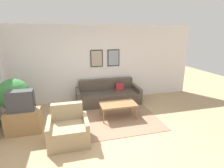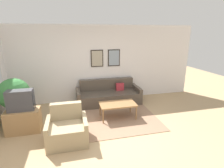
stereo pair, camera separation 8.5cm
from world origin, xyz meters
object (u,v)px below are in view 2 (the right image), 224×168
at_px(coffee_table, 118,105).
at_px(potted_plant_tall, 14,95).
at_px(tv, 21,100).
at_px(armchair, 67,130).
at_px(couch, 108,95).

bearing_deg(coffee_table, potted_plant_tall, 172.24).
height_order(tv, potted_plant_tall, potted_plant_tall).
xyz_separation_m(tv, potted_plant_tall, (-0.28, 0.53, -0.01)).
relative_size(armchair, potted_plant_tall, 0.70).
distance_m(couch, coffee_table, 1.23).
bearing_deg(tv, coffee_table, 3.49).
height_order(couch, tv, tv).
relative_size(couch, armchair, 2.48).
bearing_deg(potted_plant_tall, tv, -62.05).
bearing_deg(tv, couch, 28.93).
distance_m(coffee_table, armchair, 1.67).
xyz_separation_m(couch, potted_plant_tall, (-2.77, -0.84, 0.55)).
distance_m(tv, armchair, 1.39).
distance_m(coffee_table, potted_plant_tall, 2.84).
bearing_deg(potted_plant_tall, armchair, -42.22).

